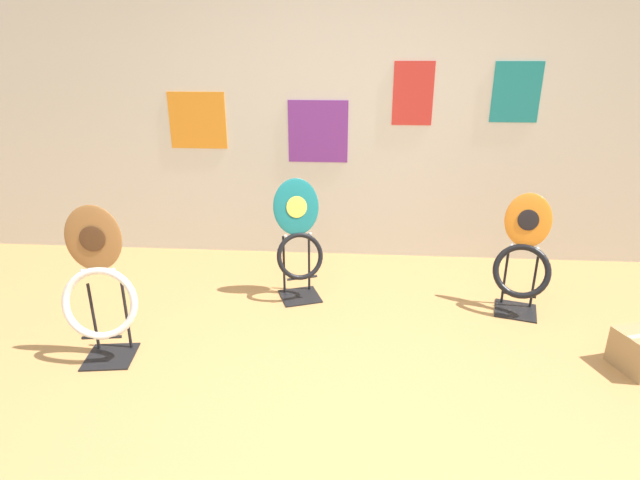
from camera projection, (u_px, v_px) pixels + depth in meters
ground_plane at (348, 422)px, 2.49m from camera, size 14.00×14.00×0.00m
wall_back at (358, 108)px, 4.15m from camera, size 8.00×0.07×2.60m
toilet_seat_display_orange_sun at (523, 259)px, 3.45m from camera, size 0.43×0.41×0.83m
toilet_seat_display_woodgrain at (99, 290)px, 2.86m from camera, size 0.45×0.32×0.95m
toilet_seat_display_teal_sax at (298, 240)px, 3.63m from camera, size 0.40×0.36×0.89m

